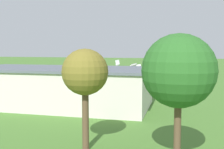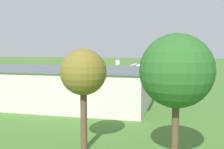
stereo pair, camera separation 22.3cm
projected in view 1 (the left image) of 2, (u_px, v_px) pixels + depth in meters
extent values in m
plane|color=#47752D|center=(109.00, 80.00, 77.13)|extent=(400.00, 400.00, 0.00)
cube|color=beige|center=(59.00, 88.00, 41.96)|extent=(28.38, 14.45, 5.54)
cube|color=slate|center=(58.00, 69.00, 41.68)|extent=(29.01, 15.08, 0.35)
cube|color=#384251|center=(74.00, 85.00, 48.27)|extent=(9.68, 0.72, 4.54)
cylinder|color=silver|center=(128.00, 68.00, 75.82)|extent=(7.29, 1.99, 2.24)
cone|color=black|center=(142.00, 71.00, 75.30)|extent=(0.90, 0.77, 0.78)
cube|color=silver|center=(131.00, 69.00, 75.72)|extent=(2.53, 7.23, 0.39)
cube|color=silver|center=(134.00, 64.00, 75.50)|extent=(2.53, 7.23, 0.39)
cube|color=silver|center=(117.00, 62.00, 76.14)|extent=(1.32, 0.29, 1.48)
cube|color=silver|center=(117.00, 66.00, 76.26)|extent=(1.27, 2.70, 0.24)
cylinder|color=black|center=(130.00, 73.00, 74.94)|extent=(0.65, 0.23, 0.64)
cylinder|color=black|center=(130.00, 72.00, 76.81)|extent=(0.65, 0.23, 0.64)
cylinder|color=#332D28|center=(132.00, 67.00, 73.38)|extent=(0.34, 0.13, 1.38)
cylinder|color=#332D28|center=(133.00, 66.00, 77.84)|extent=(0.34, 0.13, 1.38)
cube|color=slate|center=(12.00, 87.00, 56.94)|extent=(2.31, 4.17, 0.74)
cube|color=#2D3842|center=(12.00, 84.00, 56.88)|extent=(1.87, 2.41, 0.58)
cylinder|color=black|center=(13.00, 90.00, 55.49)|extent=(0.30, 0.66, 0.64)
cylinder|color=black|center=(5.00, 90.00, 55.81)|extent=(0.30, 0.66, 0.64)
cylinder|color=black|center=(19.00, 88.00, 58.14)|extent=(0.30, 0.66, 0.64)
cylinder|color=black|center=(12.00, 88.00, 58.46)|extent=(0.30, 0.66, 0.64)
cylinder|color=#3F3F47|center=(135.00, 90.00, 55.06)|extent=(0.32, 0.32, 0.87)
cylinder|color=#3F3F47|center=(135.00, 86.00, 54.99)|extent=(0.38, 0.38, 0.62)
sphere|color=#D8AD84|center=(135.00, 84.00, 54.95)|extent=(0.24, 0.24, 0.24)
cylinder|color=orange|center=(36.00, 87.00, 60.17)|extent=(0.45, 0.45, 0.88)
cylinder|color=navy|center=(36.00, 83.00, 60.10)|extent=(0.53, 0.53, 0.63)
sphere|color=#9E704C|center=(36.00, 81.00, 60.06)|extent=(0.24, 0.24, 0.24)
cylinder|color=#3F3F47|center=(162.00, 94.00, 50.23)|extent=(0.44, 0.44, 0.83)
cylinder|color=orange|center=(162.00, 90.00, 50.16)|extent=(0.53, 0.53, 0.59)
sphere|color=beige|center=(162.00, 88.00, 50.12)|extent=(0.22, 0.22, 0.22)
cylinder|color=#33723F|center=(146.00, 94.00, 50.25)|extent=(0.35, 0.35, 0.82)
cylinder|color=#33723F|center=(146.00, 90.00, 50.19)|extent=(0.42, 0.42, 0.58)
sphere|color=#9E704C|center=(146.00, 88.00, 50.15)|extent=(0.22, 0.22, 0.22)
cylinder|color=brown|center=(85.00, 118.00, 23.16)|extent=(0.57, 0.57, 5.59)
sphere|color=olive|center=(85.00, 72.00, 22.80)|extent=(3.94, 3.94, 3.94)
cylinder|color=brown|center=(177.00, 131.00, 19.41)|extent=(0.51, 0.51, 5.60)
sphere|color=#286023|center=(179.00, 71.00, 19.00)|extent=(5.26, 5.26, 5.26)
cylinder|color=silver|center=(199.00, 68.00, 88.12)|extent=(0.12, 0.12, 5.40)
cone|color=orange|center=(197.00, 60.00, 88.09)|extent=(0.70, 1.34, 0.60)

